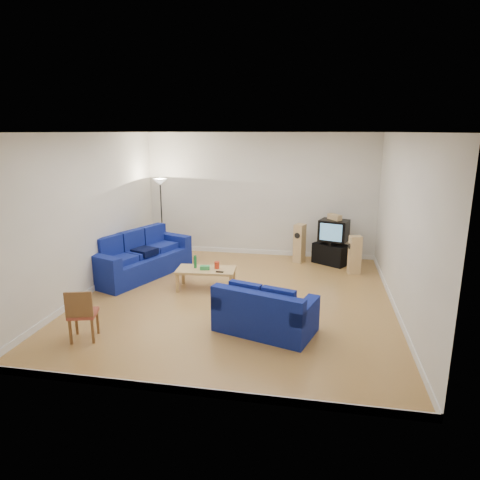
% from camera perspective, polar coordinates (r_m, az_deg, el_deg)
% --- Properties ---
extents(room, '(6.01, 6.51, 3.21)m').
position_cam_1_polar(room, '(8.09, -0.51, 2.36)').
color(room, brown).
rests_on(room, ground).
extents(sofa_three_seat, '(1.91, 2.70, 0.96)m').
position_cam_1_polar(sofa_three_seat, '(10.10, -13.50, -2.57)').
color(sofa_three_seat, '#07115A').
rests_on(sofa_three_seat, ground).
extents(sofa_loveseat, '(1.76, 1.31, 0.79)m').
position_cam_1_polar(sofa_loveseat, '(7.12, 3.23, -9.93)').
color(sofa_loveseat, '#07115A').
rests_on(sofa_loveseat, ground).
extents(coffee_table, '(1.25, 0.69, 0.44)m').
position_cam_1_polar(coffee_table, '(8.96, -4.55, -4.19)').
color(coffee_table, tan).
rests_on(coffee_table, ground).
extents(bottle, '(0.08, 0.08, 0.27)m').
position_cam_1_polar(bottle, '(8.99, -5.99, -2.90)').
color(bottle, '#197233').
rests_on(bottle, coffee_table).
extents(tissue_box, '(0.22, 0.15, 0.08)m').
position_cam_1_polar(tissue_box, '(8.89, -4.72, -3.69)').
color(tissue_box, green).
rests_on(tissue_box, coffee_table).
extents(red_canister, '(0.11, 0.11, 0.15)m').
position_cam_1_polar(red_canister, '(8.93, -3.10, -3.37)').
color(red_canister, red).
rests_on(red_canister, coffee_table).
extents(remote, '(0.16, 0.05, 0.02)m').
position_cam_1_polar(remote, '(8.71, -2.72, -4.26)').
color(remote, black).
rests_on(remote, coffee_table).
extents(tv_stand, '(0.95, 0.83, 0.51)m').
position_cam_1_polar(tv_stand, '(10.89, 11.99, -1.82)').
color(tv_stand, black).
rests_on(tv_stand, ground).
extents(av_receiver, '(0.48, 0.50, 0.09)m').
position_cam_1_polar(av_receiver, '(10.80, 12.01, -0.32)').
color(av_receiver, black).
rests_on(av_receiver, tv_stand).
extents(television, '(0.79, 0.67, 0.52)m').
position_cam_1_polar(television, '(10.75, 12.40, 1.26)').
color(television, black).
rests_on(television, av_receiver).
extents(centre_speaker, '(0.35, 0.39, 0.13)m').
position_cam_1_polar(centre_speaker, '(10.73, 12.51, 3.01)').
color(centre_speaker, tan).
rests_on(centre_speaker, television).
extents(speaker_left, '(0.32, 0.35, 0.97)m').
position_cam_1_polar(speaker_left, '(10.83, 7.93, -0.44)').
color(speaker_left, tan).
rests_on(speaker_left, ground).
extents(speaker_right, '(0.31, 0.26, 0.90)m').
position_cam_1_polar(speaker_right, '(10.19, 15.04, -1.95)').
color(speaker_right, tan).
rests_on(speaker_right, ground).
extents(floor_lamp, '(0.35, 0.35, 2.06)m').
position_cam_1_polar(floor_lamp, '(11.11, -10.54, 6.20)').
color(floor_lamp, black).
rests_on(floor_lamp, ground).
extents(dining_chair, '(0.51, 0.51, 0.86)m').
position_cam_1_polar(dining_chair, '(7.19, -20.35, -9.02)').
color(dining_chair, brown).
rests_on(dining_chair, ground).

